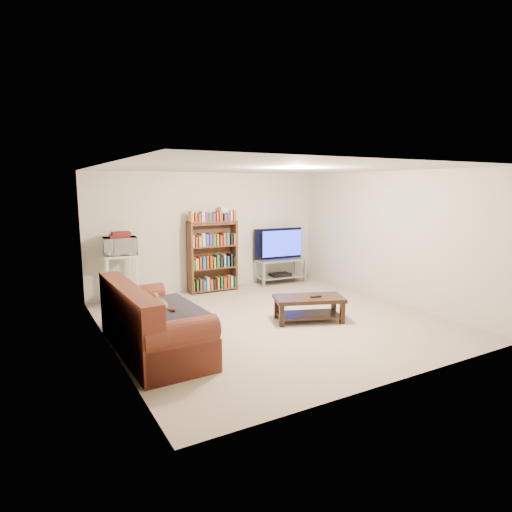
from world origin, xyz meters
TOP-DOWN VIEW (x-y plane):
  - floor at (0.00, 0.00)m, footprint 5.00×5.00m
  - ceiling at (0.00, 0.00)m, footprint 5.00×5.00m
  - wall_back at (0.00, 2.50)m, footprint 5.00×0.00m
  - wall_front at (0.00, -2.50)m, footprint 5.00×0.00m
  - wall_left at (-2.50, 0.00)m, footprint 0.00×5.00m
  - wall_right at (2.50, 0.00)m, footprint 0.00×5.00m
  - sofa at (-2.10, -0.31)m, footprint 0.97×2.14m
  - blanket at (-1.91, -0.44)m, footprint 0.93×1.14m
  - cat at (-1.92, -0.25)m, footprint 0.25×0.58m
  - coffee_table at (0.48, -0.28)m, footprint 1.21×0.90m
  - remote at (0.56, -0.36)m, footprint 0.18×0.09m
  - tv_stand at (1.53, 2.21)m, footprint 1.11×0.56m
  - television at (1.53, 2.21)m, footprint 1.17×0.24m
  - dvd_player at (1.53, 2.21)m, footprint 0.45×0.33m
  - bookshelf at (-0.06, 2.27)m, footprint 1.01×0.34m
  - shelf_clutter at (0.04, 2.28)m, footprint 0.73×0.23m
  - microwave_stand at (-1.90, 2.12)m, footprint 0.62×0.48m
  - microwave at (-1.90, 2.12)m, footprint 0.60×0.44m
  - game_boxes at (-1.90, 2.12)m, footprint 0.36×0.33m

SIDE VIEW (x-z plane):
  - floor at x=0.00m, z-range 0.00..0.00m
  - dvd_player at x=1.53m, z-range 0.16..0.22m
  - coffee_table at x=0.48m, z-range 0.08..0.47m
  - sofa at x=-2.10m, z-range -0.13..0.77m
  - tv_stand at x=1.53m, z-range 0.09..0.63m
  - remote at x=0.56m, z-range 0.39..0.42m
  - blanket at x=-1.91m, z-range 0.44..0.63m
  - microwave_stand at x=-1.90m, z-range 0.13..1.05m
  - cat at x=-1.92m, z-range 0.51..0.68m
  - bookshelf at x=-0.06m, z-range 0.02..1.46m
  - television at x=1.53m, z-range 0.54..1.21m
  - microwave at x=-1.90m, z-range 0.92..1.24m
  - wall_back at x=0.00m, z-range -1.30..3.70m
  - wall_front at x=0.00m, z-range -1.30..3.70m
  - wall_left at x=-2.50m, z-range -1.30..3.70m
  - wall_right at x=2.50m, z-range -1.30..3.70m
  - game_boxes at x=-1.90m, z-range 1.24..1.29m
  - shelf_clutter at x=0.04m, z-range 1.40..1.68m
  - ceiling at x=0.00m, z-range 2.40..2.40m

